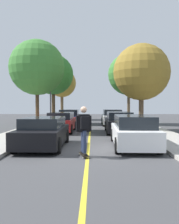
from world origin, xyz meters
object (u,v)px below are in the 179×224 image
at_px(street_tree_right_near, 129,74).
at_px(parked_car_right_far, 112,118).
at_px(parked_car_left_nearest, 43,132).
at_px(street_tree_left_near, 53,75).
at_px(street_tree_left_far, 62,83).
at_px(parked_car_left_far, 69,117).
at_px(parked_car_left_near, 61,122).
at_px(street_tree_right_nearest, 141,72).
at_px(street_tree_left_nearest, 37,68).
at_px(skateboard, 84,154).
at_px(streetlamp, 50,91).
at_px(parked_car_right_nearest, 133,131).
at_px(skateboarder, 84,127).
at_px(parked_car_right_near, 119,123).

bearing_deg(street_tree_right_near, parked_car_right_far, -150.09).
relative_size(parked_car_left_nearest, street_tree_left_near, 0.62).
bearing_deg(street_tree_left_far, parked_car_left_far, -77.87).
xyz_separation_m(parked_car_left_nearest, parked_car_left_near, (-0.00, 6.17, 0.02)).
relative_size(parked_car_left_nearest, parked_car_left_near, 0.96).
bearing_deg(street_tree_right_nearest, street_tree_left_nearest, -175.63).
relative_size(parked_car_left_near, skateboard, 4.99).
bearing_deg(streetlamp, parked_car_right_nearest, -63.98).
height_order(parked_car_left_near, skateboarder, skateboarder).
bearing_deg(street_tree_left_near, parked_car_left_far, -31.70).
xyz_separation_m(street_tree_left_nearest, skateboard, (3.54, -8.15, -4.39)).
distance_m(parked_car_right_near, streetlamp, 8.86).
bearing_deg(street_tree_left_nearest, street_tree_left_far, 90.00).
bearing_deg(parked_car_right_nearest, street_tree_left_far, 106.02).
distance_m(street_tree_left_far, skateboard, 22.67).
height_order(parked_car_left_nearest, street_tree_left_near, street_tree_left_near).
relative_size(parked_car_left_far, street_tree_left_near, 0.70).
height_order(parked_car_left_nearest, skateboard, parked_car_left_nearest).
bearing_deg(parked_car_left_nearest, street_tree_left_far, 94.81).
xyz_separation_m(parked_car_left_nearest, parked_car_right_far, (4.01, 11.86, 0.03)).
bearing_deg(parked_car_left_near, skateboard, -77.09).
xyz_separation_m(parked_car_right_near, street_tree_left_far, (-5.69, 14.28, 3.92)).
bearing_deg(street_tree_left_far, street_tree_right_nearest, -60.87).
bearing_deg(streetlamp, street_tree_left_nearest, -89.29).
bearing_deg(parked_car_right_nearest, streetlamp, 116.02).
bearing_deg(parked_car_left_far, street_tree_right_near, 6.69).
bearing_deg(street_tree_right_near, parked_car_right_near, -103.25).
height_order(parked_car_right_near, street_tree_right_nearest, street_tree_right_nearest).
xyz_separation_m(parked_car_right_near, skateboarder, (-2.14, -7.68, 0.40)).
xyz_separation_m(parked_car_right_nearest, street_tree_right_near, (1.68, 12.65, 4.11)).
distance_m(street_tree_left_nearest, street_tree_left_near, 7.01).
bearing_deg(street_tree_right_near, skateboard, -104.50).
distance_m(parked_car_right_near, skateboarder, 7.99).
relative_size(parked_car_right_far, skateboard, 5.00).
height_order(street_tree_right_nearest, skateboard, street_tree_right_nearest).
relative_size(street_tree_left_nearest, streetlamp, 1.20).
bearing_deg(street_tree_right_near, streetlamp, -173.40).
relative_size(parked_car_left_near, skateboarder, 2.51).
bearing_deg(street_tree_right_nearest, skateboard, -113.69).
height_order(parked_car_right_near, streetlamp, streetlamp).
relative_size(street_tree_left_far, streetlamp, 1.20).
height_order(street_tree_left_near, skateboard, street_tree_left_near).
relative_size(parked_car_left_far, skateboard, 5.39).
xyz_separation_m(parked_car_right_far, skateboarder, (-2.14, -13.85, 0.38)).
xyz_separation_m(parked_car_left_near, street_tree_right_nearest, (5.69, 0.59, 3.53)).
bearing_deg(street_tree_left_nearest, streetlamp, 90.71).
relative_size(skateboard, skateboarder, 0.50).
bearing_deg(skateboard, parked_car_right_far, 81.17).
distance_m(parked_car_right_far, street_tree_left_near, 7.16).
height_order(parked_car_left_far, street_tree_left_near, street_tree_left_near).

